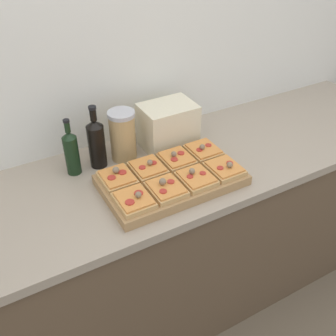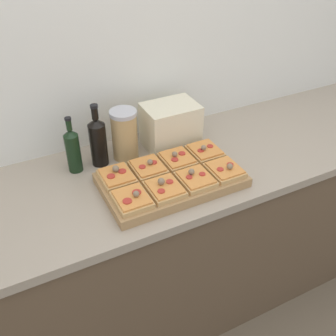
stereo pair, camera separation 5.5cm
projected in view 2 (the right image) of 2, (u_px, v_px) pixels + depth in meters
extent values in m
cube|color=silver|center=(133.00, 64.00, 1.74)|extent=(6.00, 0.06, 2.50)
cube|color=brown|center=(169.00, 244.00, 1.96)|extent=(2.60, 0.64, 0.87)
cube|color=gray|center=(169.00, 171.00, 1.70)|extent=(2.63, 0.67, 0.04)
cube|color=#A37A4C|center=(171.00, 180.00, 1.58)|extent=(0.56, 0.32, 0.04)
cube|color=tan|center=(117.00, 177.00, 1.54)|extent=(0.12, 0.14, 0.02)
cube|color=#D6843D|center=(117.00, 175.00, 1.53)|extent=(0.11, 0.13, 0.01)
cylinder|color=#AD2D23|center=(111.00, 176.00, 1.52)|extent=(0.03, 0.03, 0.00)
cylinder|color=#AD2D23|center=(122.00, 171.00, 1.54)|extent=(0.03, 0.03, 0.00)
sphere|color=#7F6B51|center=(116.00, 169.00, 1.54)|extent=(0.03, 0.03, 0.03)
cube|color=tan|center=(148.00, 168.00, 1.59)|extent=(0.12, 0.14, 0.02)
cube|color=#D6843D|center=(148.00, 166.00, 1.58)|extent=(0.11, 0.13, 0.01)
cylinder|color=#AD2D23|center=(142.00, 167.00, 1.57)|extent=(0.03, 0.03, 0.00)
cylinder|color=#AD2D23|center=(154.00, 162.00, 1.59)|extent=(0.03, 0.03, 0.00)
sphere|color=#7F6B51|center=(150.00, 162.00, 1.58)|extent=(0.02, 0.02, 0.02)
cube|color=tan|center=(177.00, 160.00, 1.64)|extent=(0.12, 0.14, 0.02)
cube|color=#D6843D|center=(177.00, 157.00, 1.63)|extent=(0.11, 0.13, 0.01)
cylinder|color=#AD2D23|center=(174.00, 160.00, 1.61)|extent=(0.03, 0.03, 0.00)
cylinder|color=#AD2D23|center=(182.00, 153.00, 1.64)|extent=(0.03, 0.03, 0.00)
sphere|color=#7F6B51|center=(175.00, 154.00, 1.62)|extent=(0.02, 0.02, 0.02)
cube|color=tan|center=(205.00, 152.00, 1.69)|extent=(0.12, 0.14, 0.02)
cube|color=#D6843D|center=(205.00, 149.00, 1.68)|extent=(0.11, 0.13, 0.01)
cylinder|color=#AD2D23|center=(201.00, 150.00, 1.66)|extent=(0.03, 0.03, 0.00)
cylinder|color=#AD2D23|center=(210.00, 146.00, 1.69)|extent=(0.03, 0.03, 0.00)
sphere|color=#7F6B51|center=(204.00, 148.00, 1.66)|extent=(0.02, 0.02, 0.02)
cube|color=tan|center=(132.00, 200.00, 1.43)|extent=(0.12, 0.14, 0.02)
cube|color=#D6843D|center=(132.00, 197.00, 1.42)|extent=(0.11, 0.13, 0.01)
cylinder|color=#AD2D23|center=(127.00, 201.00, 1.40)|extent=(0.03, 0.03, 0.00)
cylinder|color=#AD2D23|center=(137.00, 192.00, 1.44)|extent=(0.03, 0.03, 0.00)
sphere|color=#7F6B51|center=(136.00, 194.00, 1.41)|extent=(0.02, 0.02, 0.02)
cube|color=tan|center=(165.00, 190.00, 1.48)|extent=(0.12, 0.14, 0.02)
cube|color=#D6843D|center=(165.00, 187.00, 1.47)|extent=(0.11, 0.13, 0.01)
cylinder|color=#AD2D23|center=(161.00, 191.00, 1.44)|extent=(0.03, 0.03, 0.00)
cylinder|color=#AD2D23|center=(170.00, 182.00, 1.49)|extent=(0.03, 0.03, 0.00)
sphere|color=#7F6B51|center=(161.00, 181.00, 1.47)|extent=(0.03, 0.03, 0.03)
cube|color=tan|center=(196.00, 180.00, 1.53)|extent=(0.12, 0.14, 0.02)
cube|color=#D6843D|center=(196.00, 177.00, 1.52)|extent=(0.11, 0.13, 0.01)
cylinder|color=#AD2D23|center=(189.00, 177.00, 1.51)|extent=(0.02, 0.02, 0.00)
cylinder|color=#AD2D23|center=(202.00, 174.00, 1.53)|extent=(0.02, 0.02, 0.00)
sphere|color=#7F6B51|center=(191.00, 172.00, 1.52)|extent=(0.02, 0.02, 0.02)
cube|color=tan|center=(225.00, 171.00, 1.58)|extent=(0.12, 0.14, 0.02)
cube|color=#D6843D|center=(225.00, 168.00, 1.57)|extent=(0.11, 0.13, 0.01)
cylinder|color=#AD2D23|center=(220.00, 169.00, 1.55)|extent=(0.03, 0.03, 0.00)
cylinder|color=#AD2D23|center=(230.00, 164.00, 1.58)|extent=(0.03, 0.03, 0.00)
sphere|color=#7F6B51|center=(230.00, 166.00, 1.55)|extent=(0.02, 0.02, 0.02)
cylinder|color=black|center=(74.00, 153.00, 1.62)|extent=(0.06, 0.06, 0.17)
cone|color=black|center=(70.00, 133.00, 1.56)|extent=(0.06, 0.06, 0.02)
cylinder|color=black|center=(69.00, 125.00, 1.54)|extent=(0.02, 0.02, 0.04)
cylinder|color=black|center=(68.00, 119.00, 1.53)|extent=(0.03, 0.03, 0.01)
cylinder|color=black|center=(99.00, 145.00, 1.65)|extent=(0.07, 0.07, 0.19)
cone|color=black|center=(96.00, 122.00, 1.59)|extent=(0.07, 0.07, 0.03)
cylinder|color=black|center=(95.00, 113.00, 1.57)|extent=(0.03, 0.03, 0.05)
cylinder|color=black|center=(94.00, 106.00, 1.55)|extent=(0.03, 0.03, 0.01)
cylinder|color=tan|center=(125.00, 136.00, 1.69)|extent=(0.11, 0.11, 0.21)
cylinder|color=#B2B2B7|center=(123.00, 113.00, 1.63)|extent=(0.12, 0.12, 0.02)
cube|color=beige|center=(171.00, 125.00, 1.77)|extent=(0.24, 0.18, 0.20)
cube|color=black|center=(180.00, 122.00, 1.68)|extent=(0.19, 0.01, 0.06)
cube|color=black|center=(196.00, 117.00, 1.82)|extent=(0.02, 0.02, 0.02)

